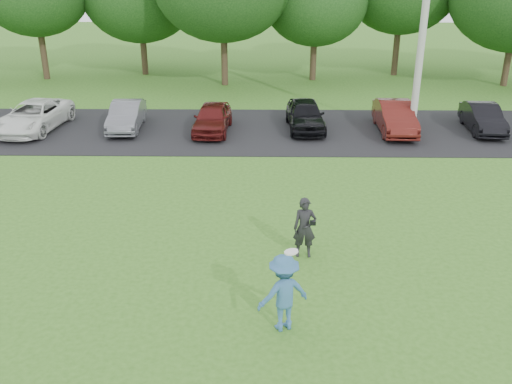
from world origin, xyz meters
TOP-DOWN VIEW (x-y plane):
  - ground at (0.00, 0.00)m, footprint 100.00×100.00m
  - parking_lot at (0.00, 13.00)m, footprint 32.00×6.50m
  - utility_pole at (6.25, 12.47)m, footprint 0.28×0.28m
  - frisbee_player at (0.60, -0.44)m, footprint 1.23×0.99m
  - camera_bystander at (1.21, 2.50)m, footprint 0.57×0.42m
  - parked_cars at (-0.92, 12.97)m, footprint 27.39×4.47m

SIDE VIEW (x-z plane):
  - ground at x=0.00m, z-range 0.00..0.00m
  - parking_lot at x=0.00m, z-range 0.00..0.03m
  - parked_cars at x=-0.92m, z-range -0.01..1.24m
  - camera_bystander at x=1.21m, z-range 0.00..1.56m
  - frisbee_player at x=0.60m, z-range -0.12..1.79m
  - utility_pole at x=6.25m, z-range 0.00..10.33m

